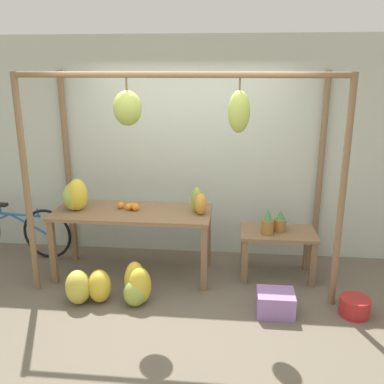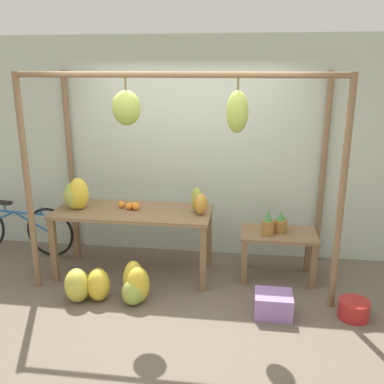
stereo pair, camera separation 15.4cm
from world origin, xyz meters
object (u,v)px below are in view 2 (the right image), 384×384
banana_pile_ground_left (87,285)px  parked_bicycle (16,228)px  orange_pile (130,206)px  banana_pile_on_table (77,195)px  banana_pile_ground_right (135,285)px  pineapple_cluster (276,224)px  blue_bucket (354,309)px  fruit_crate_white (273,304)px  papaya_pile (199,202)px

banana_pile_ground_left → parked_bicycle: 1.77m
orange_pile → banana_pile_on_table: bearing=-174.4°
banana_pile_ground_right → parked_bicycle: size_ratio=0.26×
orange_pile → pineapple_cluster: (1.70, 0.05, -0.16)m
pineapple_cluster → banana_pile_ground_left: pineapple_cluster is taller
banana_pile_ground_left → blue_bucket: 2.76m
fruit_crate_white → pineapple_cluster: bearing=87.4°
orange_pile → parked_bicycle: 1.79m
blue_bucket → parked_bicycle: bearing=165.9°
fruit_crate_white → banana_pile_on_table: bearing=163.1°
pineapple_cluster → fruit_crate_white: pineapple_cluster is taller
banana_pile_ground_left → blue_bucket: bearing=0.7°
banana_pile_ground_right → fruit_crate_white: bearing=-2.7°
banana_pile_on_table → orange_pile: (0.63, 0.06, -0.13)m
pineapple_cluster → blue_bucket: 1.22m
blue_bucket → parked_bicycle: size_ratio=0.18×
papaya_pile → fruit_crate_white: bearing=-40.4°
banana_pile_ground_left → parked_bicycle: size_ratio=0.34×
banana_pile_ground_right → blue_bucket: 2.24m
banana_pile_ground_right → fruit_crate_white: banana_pile_ground_right is taller
fruit_crate_white → blue_bucket: fruit_crate_white is taller
banana_pile_on_table → banana_pile_ground_right: bearing=-36.7°
banana_pile_ground_left → papaya_pile: 1.52m
papaya_pile → parked_bicycle: bearing=171.5°
pineapple_cluster → banana_pile_ground_left: size_ratio=0.54×
banana_pile_on_table → parked_bicycle: size_ratio=0.22×
banana_pile_ground_left → fruit_crate_white: bearing=-0.5°
banana_pile_ground_right → blue_bucket: (2.24, -0.02, -0.10)m
banana_pile_on_table → parked_bicycle: (-1.06, 0.39, -0.62)m
pineapple_cluster → parked_bicycle: bearing=175.2°
pineapple_cluster → banana_pile_on_table: bearing=-177.2°
banana_pile_ground_right → papaya_pile: papaya_pile is taller
banana_pile_on_table → orange_pile: size_ratio=1.36×
pineapple_cluster → blue_bucket: bearing=-45.0°
banana_pile_on_table → papaya_pile: bearing=0.7°
banana_pile_on_table → blue_bucket: banana_pile_on_table is taller
blue_bucket → papaya_pile: 1.96m
orange_pile → pineapple_cluster: 1.71m
fruit_crate_white → blue_bucket: (0.80, 0.05, -0.02)m
pineapple_cluster → parked_bicycle: size_ratio=0.18×
banana_pile_ground_right → blue_bucket: size_ratio=1.43×
parked_bicycle → fruit_crate_white: bearing=-18.0°
orange_pile → parked_bicycle: orange_pile is taller
fruit_crate_white → papaya_pile: 1.38m
parked_bicycle → pineapple_cluster: bearing=-4.8°
pineapple_cluster → banana_pile_ground_left: bearing=-158.3°
pineapple_cluster → papaya_pile: papaya_pile is taller
blue_bucket → parked_bicycle: parked_bicycle is taller
banana_pile_ground_right → papaya_pile: (0.60, 0.65, 0.74)m
papaya_pile → blue_bucket: bearing=-22.1°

